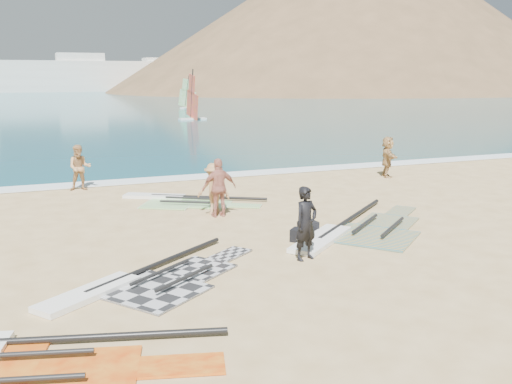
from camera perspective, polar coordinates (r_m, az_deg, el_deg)
name	(u,v)px	position (r m, az deg, el deg)	size (l,w,h in m)	color
ground	(279,274)	(12.74, 2.29, -8.15)	(300.00, 300.00, 0.00)	#D6B37D
sea	(45,94)	(143.07, -20.35, 9.16)	(300.00, 240.00, 0.06)	#0C4559
surf_line	(157,180)	(24.13, -9.84, 1.15)	(300.00, 1.20, 0.04)	white
headland_main	(363,91)	(167.25, 10.63, 9.92)	(143.00, 143.00, 45.00)	brown
headland_minor	(439,89)	(195.99, 17.81, 9.79)	(70.00, 70.00, 28.00)	brown
rig_grey	(144,282)	(12.31, -11.14, -8.84)	(5.22, 4.05, 0.20)	black
rig_green	(178,200)	(19.94, -7.77, -0.83)	(4.59, 3.77, 0.20)	#5FC630
rig_orange	(356,231)	(16.17, 10.00, -3.83)	(5.98, 4.97, 0.21)	#FEA124
gear_bag_near	(308,227)	(15.92, 5.23, -3.53)	(0.51, 0.37, 0.32)	black
gear_bag_far	(302,235)	(15.09, 4.63, -4.34)	(0.56, 0.39, 0.34)	black
person_wetsuit	(306,223)	(13.48, 5.03, -3.15)	(0.64, 0.42, 1.76)	black
beachgoer_left	(80,168)	(22.61, -17.21, 2.34)	(0.85, 0.66, 1.74)	tan
beachgoer_mid	(214,189)	(17.92, -4.26, 0.33)	(1.05, 0.60, 1.63)	#AC7F4E
beachgoer_back	(219,188)	(17.54, -3.71, 0.42)	(1.07, 0.44, 1.82)	#BB7360
beachgoer_right	(387,157)	(25.11, 13.01, 3.45)	(1.63, 0.52, 1.75)	tan
windsurfer_centre	(192,106)	(56.70, -6.40, 8.59)	(2.77, 3.32, 4.95)	white
windsurfer_right	(187,99)	(76.59, -6.90, 9.24)	(2.27, 2.29, 4.32)	white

